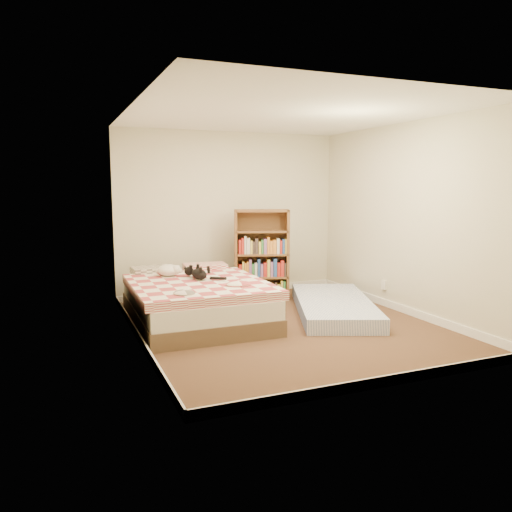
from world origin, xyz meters
name	(u,v)px	position (x,y,z in m)	size (l,w,h in m)	color
room	(286,227)	(0.00, 0.00, 1.20)	(3.51, 4.01, 2.51)	#432A1C
bed	(195,299)	(-0.93, 0.70, 0.26)	(1.61, 2.19, 0.58)	brown
bookshelf	(261,265)	(0.31, 1.48, 0.51)	(0.89, 0.52, 1.34)	brown
floor_mattress	(334,306)	(0.87, 0.33, 0.09)	(0.94, 2.09, 0.19)	#6D80B6
black_cat	(199,273)	(-0.87, 0.73, 0.59)	(0.31, 0.65, 0.15)	black
white_dog	(169,270)	(-1.17, 1.05, 0.60)	(0.31, 0.31, 0.15)	white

